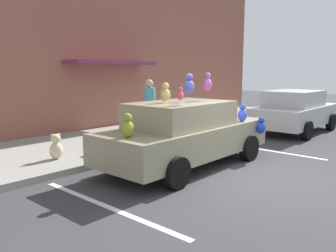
{
  "coord_description": "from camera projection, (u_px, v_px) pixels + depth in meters",
  "views": [
    {
      "loc": [
        -6.47,
        -3.38,
        2.24
      ],
      "look_at": [
        -0.18,
        2.18,
        0.9
      ],
      "focal_mm": 36.75,
      "sensor_mm": 36.0,
      "label": 1
    }
  ],
  "objects": [
    {
      "name": "plush_covered_car",
      "position": [
        186.0,
        133.0,
        8.07
      ],
      "size": [
        4.62,
        2.07,
        2.21
      ],
      "color": "gray",
      "rests_on": "ground"
    },
    {
      "name": "ground_plane",
      "position": [
        250.0,
        177.0,
        7.35
      ],
      "size": [
        60.0,
        60.0,
        0.0
      ],
      "primitive_type": "plane",
      "color": "#38383A"
    },
    {
      "name": "parking_stripe_front",
      "position": [
        262.0,
        149.0,
        9.93
      ],
      "size": [
        0.12,
        3.6,
        0.01
      ],
      "primitive_type": "cube",
      "color": "silver",
      "rests_on": "ground"
    },
    {
      "name": "parking_stripe_rear",
      "position": [
        107.0,
        207.0,
        5.74
      ],
      "size": [
        0.12,
        3.6,
        0.01
      ],
      "primitive_type": "cube",
      "color": "silver",
      "rests_on": "ground"
    },
    {
      "name": "parked_sedan_behind",
      "position": [
        295.0,
        111.0,
        12.66
      ],
      "size": [
        4.14,
        2.04,
        1.54
      ],
      "color": "#B7B7BC",
      "rests_on": "ground"
    },
    {
      "name": "sidewalk",
      "position": [
        103.0,
        142.0,
        10.61
      ],
      "size": [
        24.0,
        4.0,
        0.15
      ],
      "primitive_type": "cube",
      "color": "gray",
      "rests_on": "ground"
    },
    {
      "name": "teddy_bear_on_sidewalk",
      "position": [
        56.0,
        147.0,
        8.24
      ],
      "size": [
        0.33,
        0.27,
        0.62
      ],
      "color": "beige",
      "rests_on": "sidewalk"
    },
    {
      "name": "storefront_building",
      "position": [
        61.0,
        43.0,
        11.53
      ],
      "size": [
        24.0,
        1.25,
        6.4
      ],
      "color": "brown",
      "rests_on": "ground"
    },
    {
      "name": "pedestrian_near_shopfront",
      "position": [
        149.0,
        113.0,
        10.07
      ],
      "size": [
        0.35,
        0.35,
        1.86
      ],
      "color": "#529DA9",
      "rests_on": "sidewalk"
    },
    {
      "name": "pedestrian_walking_past",
      "position": [
        165.0,
        112.0,
        10.97
      ],
      "size": [
        0.33,
        0.33,
        1.74
      ],
      "color": "#74935E",
      "rests_on": "sidewalk"
    }
  ]
}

